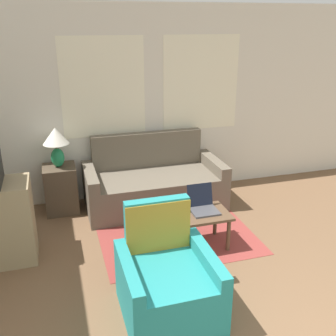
{
  "coord_description": "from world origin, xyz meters",
  "views": [
    {
      "loc": [
        -1.44,
        -1.02,
        2.37
      ],
      "look_at": [
        -0.2,
        3.12,
        0.75
      ],
      "focal_mm": 42.0,
      "sensor_mm": 36.0,
      "label": 1
    }
  ],
  "objects": [
    {
      "name": "coffee_table",
      "position": [
        -0.18,
        2.55,
        0.36
      ],
      "size": [
        0.99,
        0.46,
        0.41
      ],
      "color": "brown",
      "rests_on": "ground_plane"
    },
    {
      "name": "snack_bowl",
      "position": [
        -0.43,
        2.48,
        0.44
      ],
      "size": [
        0.21,
        0.21,
        0.06
      ],
      "color": "gold",
      "rests_on": "coffee_table"
    },
    {
      "name": "laptop",
      "position": [
        0.05,
        2.62,
        0.47
      ],
      "size": [
        0.29,
        0.32,
        0.26
      ],
      "color": "#47474C",
      "rests_on": "coffee_table"
    },
    {
      "name": "rug",
      "position": [
        -0.18,
        3.12,
        0.0
      ],
      "size": [
        1.78,
        1.95,
        0.01
      ],
      "color": "brown",
      "rests_on": "ground_plane"
    },
    {
      "name": "table_lamp",
      "position": [
        -1.43,
        3.89,
        0.96
      ],
      "size": [
        0.32,
        0.32,
        0.51
      ],
      "color": "#1E8451",
      "rests_on": "side_table"
    },
    {
      "name": "couch",
      "position": [
        -0.22,
        3.75,
        0.28
      ],
      "size": [
        1.82,
        0.88,
        0.93
      ],
      "color": "#665B4C",
      "rests_on": "ground_plane"
    },
    {
      "name": "cup_navy",
      "position": [
        -0.17,
        2.63,
        0.45
      ],
      "size": [
        0.08,
        0.08,
        0.08
      ],
      "color": "#191E4C",
      "rests_on": "coffee_table"
    },
    {
      "name": "cup_yellow",
      "position": [
        -0.58,
        2.56,
        0.46
      ],
      "size": [
        0.08,
        0.08,
        0.1
      ],
      "color": "#191E4C",
      "rests_on": "coffee_table"
    },
    {
      "name": "wall_back",
      "position": [
        -0.0,
        4.2,
        1.31
      ],
      "size": [
        6.47,
        0.06,
        2.6
      ],
      "color": "silver",
      "rests_on": "ground_plane"
    },
    {
      "name": "armchair",
      "position": [
        -0.65,
        1.66,
        0.28
      ],
      "size": [
        0.77,
        0.82,
        0.93
      ],
      "color": "teal",
      "rests_on": "ground_plane"
    },
    {
      "name": "side_table",
      "position": [
        -1.43,
        3.89,
        0.31
      ],
      "size": [
        0.41,
        0.41,
        0.62
      ],
      "color": "#4C3D2D",
      "rests_on": "ground_plane"
    }
  ]
}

